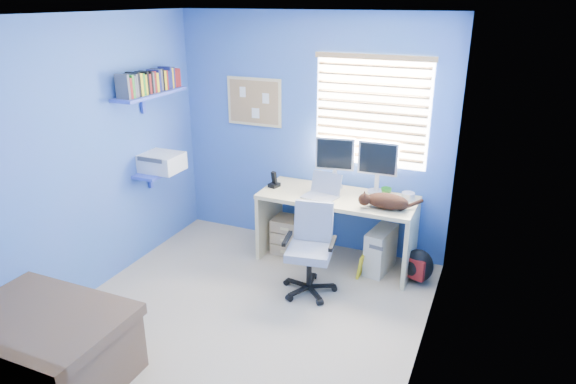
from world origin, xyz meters
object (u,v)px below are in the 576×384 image
at_px(desk, 337,229).
at_px(cat, 387,201).
at_px(laptop, 320,187).
at_px(office_chair, 310,260).
at_px(tower_pc, 381,250).

xyz_separation_m(desk, cat, (0.53, -0.13, 0.44)).
height_order(laptop, office_chair, laptop).
bearing_deg(cat, tower_pc, 93.52).
height_order(desk, tower_pc, desk).
xyz_separation_m(cat, tower_pc, (-0.06, 0.13, -0.59)).
bearing_deg(desk, laptop, -140.68).
xyz_separation_m(cat, office_chair, (-0.58, -0.51, -0.50)).
relative_size(cat, tower_pc, 0.91).
bearing_deg(tower_pc, laptop, -159.99).
relative_size(desk, office_chair, 1.87).
bearing_deg(tower_pc, desk, -170.87).
bearing_deg(laptop, cat, 9.60).
relative_size(laptop, office_chair, 0.39).
relative_size(cat, office_chair, 0.49).
xyz_separation_m(laptop, office_chair, (0.10, -0.51, -0.54)).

